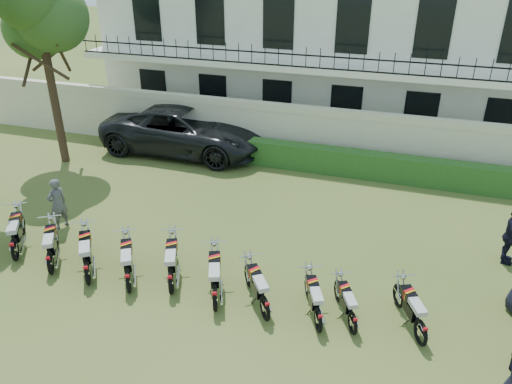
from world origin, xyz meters
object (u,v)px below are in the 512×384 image
motorcycle_0 (13,245)px  tree_west_near (38,8)px  motorcycle_4 (171,277)px  motorcycle_2 (86,267)px  motorcycle_3 (128,276)px  motorcycle_1 (49,258)px  motorcycle_5 (215,293)px  motorcycle_8 (353,318)px  officer_5 (511,236)px  motorcycle_6 (265,303)px  motorcycle_9 (422,328)px  suv (185,130)px  inspector (58,204)px  motorcycle_7 (319,315)px

motorcycle_0 → tree_west_near: bearing=82.4°
motorcycle_4 → motorcycle_2: bearing=165.3°
motorcycle_3 → motorcycle_1: bearing=148.2°
tree_west_near → motorcycle_5: tree_west_near is taller
motorcycle_3 → motorcycle_0: bearing=145.3°
motorcycle_8 → officer_5: size_ratio=0.93×
motorcycle_1 → motorcycle_2: bearing=-36.7°
motorcycle_4 → motorcycle_5: motorcycle_5 is taller
tree_west_near → motorcycle_1: size_ratio=4.50×
motorcycle_6 → officer_5: size_ratio=0.97×
motorcycle_9 → suv: 13.12m
motorcycle_5 → suv: 10.38m
tree_west_near → officer_5: bearing=-7.8°
tree_west_near → motorcycle_6: bearing=-32.0°
motorcycle_0 → inspector: 1.96m
motorcycle_6 → inspector: size_ratio=0.99×
motorcycle_0 → motorcycle_7: motorcycle_0 is taller
motorcycle_1 → motorcycle_5: (4.75, -0.00, 0.02)m
motorcycle_2 → motorcycle_5: size_ratio=0.91×
motorcycle_5 → motorcycle_7: size_ratio=1.15×
motorcycle_9 → officer_5: (2.17, 4.05, 0.37)m
motorcycle_0 → motorcycle_7: 8.63m
motorcycle_7 → motorcycle_9: 2.25m
motorcycle_1 → motorcycle_5: size_ratio=0.88×
motorcycle_2 → motorcycle_7: bearing=-32.9°
motorcycle_2 → officer_5: officer_5 is taller
motorcycle_1 → officer_5: (11.68, 4.40, 0.34)m
motorcycle_6 → motorcycle_3: bearing=146.0°
motorcycle_4 → suv: (-3.73, 8.81, 0.43)m
motorcycle_2 → motorcycle_6: (4.78, 0.13, -0.05)m
motorcycle_4 → motorcycle_9: (6.06, 0.09, -0.04)m
motorcycle_9 → motorcycle_7: bearing=162.3°
motorcycle_5 → motorcycle_8: 3.29m
tree_west_near → motorcycle_6: size_ratio=4.81×
motorcycle_5 → inspector: inspector is taller
motorcycle_0 → motorcycle_1: motorcycle_0 is taller
tree_west_near → motorcycle_2: tree_west_near is taller
motorcycle_1 → motorcycle_2: size_ratio=0.97×
motorcycle_0 → motorcycle_1: (1.35, -0.22, -0.02)m
inspector → motorcycle_4: bearing=87.4°
motorcycle_8 → motorcycle_1: bearing=155.8°
motorcycle_4 → motorcycle_9: size_ratio=1.11×
motorcycle_1 → motorcycle_9: (9.51, 0.34, -0.03)m
tree_west_near → motorcycle_7: tree_west_near is taller
motorcycle_0 → motorcycle_7: (8.63, -0.16, -0.06)m
motorcycle_8 → inspector: 9.55m
motorcycle_9 → officer_5: officer_5 is taller
motorcycle_4 → motorcycle_8: size_ratio=1.23×
motorcycle_6 → inspector: bearing=128.6°
motorcycle_1 → motorcycle_9: bearing=-30.7°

